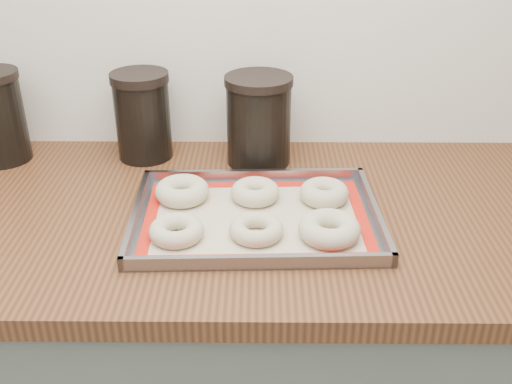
{
  "coord_description": "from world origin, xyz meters",
  "views": [
    {
      "loc": [
        0.19,
        0.65,
        1.48
      ],
      "look_at": [
        0.18,
        1.63,
        0.96
      ],
      "focal_mm": 42.0,
      "sensor_mm": 36.0,
      "label": 1
    }
  ],
  "objects_px": {
    "bagel_front_mid": "(256,229)",
    "baking_tray": "(256,217)",
    "bagel_back_right": "(324,193)",
    "bagel_back_left": "(182,191)",
    "canister_mid": "(143,115)",
    "canister_right": "(259,120)",
    "bagel_back_mid": "(255,192)",
    "bagel_front_left": "(177,230)",
    "bagel_front_right": "(329,229)"
  },
  "relations": [
    {
      "from": "bagel_front_left",
      "to": "bagel_back_left",
      "type": "xyz_separation_m",
      "value": [
        -0.01,
        0.14,
        0.0
      ]
    },
    {
      "from": "bagel_front_right",
      "to": "bagel_back_mid",
      "type": "bearing_deg",
      "value": 133.28
    },
    {
      "from": "canister_mid",
      "to": "canister_right",
      "type": "xyz_separation_m",
      "value": [
        0.26,
        -0.03,
        0.0
      ]
    },
    {
      "from": "bagel_back_right",
      "to": "canister_right",
      "type": "bearing_deg",
      "value": 123.94
    },
    {
      "from": "baking_tray",
      "to": "bagel_back_right",
      "type": "xyz_separation_m",
      "value": [
        0.13,
        0.07,
        0.02
      ]
    },
    {
      "from": "bagel_front_right",
      "to": "bagel_back_right",
      "type": "bearing_deg",
      "value": 88.61
    },
    {
      "from": "baking_tray",
      "to": "bagel_front_left",
      "type": "relative_size",
      "value": 4.82
    },
    {
      "from": "bagel_back_left",
      "to": "bagel_back_right",
      "type": "relative_size",
      "value": 1.11
    },
    {
      "from": "bagel_back_mid",
      "to": "bagel_front_right",
      "type": "bearing_deg",
      "value": -46.72
    },
    {
      "from": "bagel_front_mid",
      "to": "baking_tray",
      "type": "bearing_deg",
      "value": 91.11
    },
    {
      "from": "baking_tray",
      "to": "bagel_back_mid",
      "type": "bearing_deg",
      "value": 91.84
    },
    {
      "from": "bagel_back_mid",
      "to": "canister_right",
      "type": "relative_size",
      "value": 0.48
    },
    {
      "from": "bagel_back_left",
      "to": "bagel_back_mid",
      "type": "bearing_deg",
      "value": -0.22
    },
    {
      "from": "bagel_front_left",
      "to": "bagel_back_right",
      "type": "height_order",
      "value": "bagel_back_right"
    },
    {
      "from": "bagel_back_right",
      "to": "bagel_front_left",
      "type": "bearing_deg",
      "value": -153.04
    },
    {
      "from": "canister_mid",
      "to": "bagel_front_mid",
      "type": "bearing_deg",
      "value": -53.89
    },
    {
      "from": "bagel_front_left",
      "to": "bagel_front_mid",
      "type": "distance_m",
      "value": 0.14
    },
    {
      "from": "bagel_front_right",
      "to": "canister_right",
      "type": "relative_size",
      "value": 0.55
    },
    {
      "from": "bagel_front_right",
      "to": "bagel_back_left",
      "type": "height_order",
      "value": "same"
    },
    {
      "from": "bagel_front_right",
      "to": "bagel_back_left",
      "type": "bearing_deg",
      "value": 152.97
    },
    {
      "from": "bagel_front_mid",
      "to": "bagel_back_right",
      "type": "relative_size",
      "value": 1.0
    },
    {
      "from": "bagel_front_left",
      "to": "bagel_back_left",
      "type": "distance_m",
      "value": 0.14
    },
    {
      "from": "canister_mid",
      "to": "bagel_back_mid",
      "type": "bearing_deg",
      "value": -40.46
    },
    {
      "from": "baking_tray",
      "to": "canister_right",
      "type": "relative_size",
      "value": 2.36
    },
    {
      "from": "bagel_back_mid",
      "to": "bagel_back_left",
      "type": "bearing_deg",
      "value": 179.78
    },
    {
      "from": "canister_mid",
      "to": "bagel_front_right",
      "type": "bearing_deg",
      "value": -42.76
    },
    {
      "from": "bagel_front_left",
      "to": "canister_right",
      "type": "relative_size",
      "value": 0.49
    },
    {
      "from": "bagel_front_mid",
      "to": "bagel_front_right",
      "type": "relative_size",
      "value": 0.88
    },
    {
      "from": "bagel_back_right",
      "to": "bagel_back_left",
      "type": "bearing_deg",
      "value": 179.07
    },
    {
      "from": "baking_tray",
      "to": "bagel_front_right",
      "type": "bearing_deg",
      "value": -28.22
    },
    {
      "from": "bagel_back_left",
      "to": "canister_right",
      "type": "relative_size",
      "value": 0.54
    },
    {
      "from": "canister_mid",
      "to": "bagel_back_left",
      "type": "bearing_deg",
      "value": -63.12
    },
    {
      "from": "baking_tray",
      "to": "bagel_front_left",
      "type": "bearing_deg",
      "value": -152.68
    },
    {
      "from": "canister_right",
      "to": "baking_tray",
      "type": "bearing_deg",
      "value": -90.81
    },
    {
      "from": "bagel_front_mid",
      "to": "bagel_back_right",
      "type": "bearing_deg",
      "value": 45.01
    },
    {
      "from": "bagel_back_left",
      "to": "canister_mid",
      "type": "xyz_separation_m",
      "value": [
        -0.11,
        0.22,
        0.08
      ]
    },
    {
      "from": "canister_right",
      "to": "bagel_back_right",
      "type": "bearing_deg",
      "value": -56.06
    },
    {
      "from": "bagel_front_mid",
      "to": "bagel_back_mid",
      "type": "relative_size",
      "value": 1.01
    },
    {
      "from": "bagel_front_left",
      "to": "bagel_front_right",
      "type": "bearing_deg",
      "value": 0.51
    },
    {
      "from": "bagel_front_mid",
      "to": "canister_right",
      "type": "height_order",
      "value": "canister_right"
    },
    {
      "from": "baking_tray",
      "to": "canister_mid",
      "type": "height_order",
      "value": "canister_mid"
    },
    {
      "from": "bagel_back_left",
      "to": "canister_right",
      "type": "height_order",
      "value": "canister_right"
    },
    {
      "from": "bagel_front_left",
      "to": "bagel_front_mid",
      "type": "xyz_separation_m",
      "value": [
        0.14,
        0.01,
        -0.0
      ]
    },
    {
      "from": "baking_tray",
      "to": "bagel_back_right",
      "type": "distance_m",
      "value": 0.15
    },
    {
      "from": "bagel_back_left",
      "to": "canister_mid",
      "type": "relative_size",
      "value": 0.54
    },
    {
      "from": "bagel_front_mid",
      "to": "bagel_back_left",
      "type": "height_order",
      "value": "bagel_back_left"
    },
    {
      "from": "bagel_back_mid",
      "to": "bagel_back_right",
      "type": "xyz_separation_m",
      "value": [
        0.14,
        -0.0,
        0.0
      ]
    },
    {
      "from": "canister_mid",
      "to": "canister_right",
      "type": "height_order",
      "value": "canister_right"
    },
    {
      "from": "baking_tray",
      "to": "bagel_back_mid",
      "type": "relative_size",
      "value": 4.91
    },
    {
      "from": "baking_tray",
      "to": "canister_right",
      "type": "distance_m",
      "value": 0.28
    }
  ]
}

